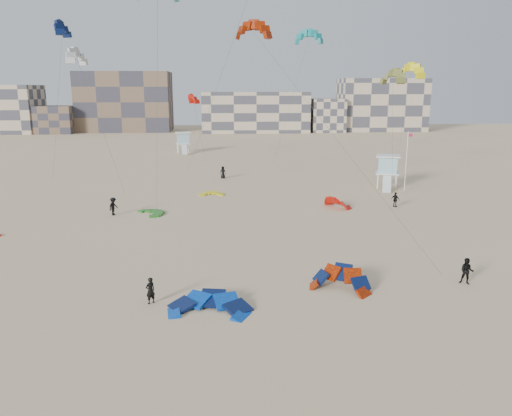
{
  "coord_description": "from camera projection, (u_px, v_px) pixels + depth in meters",
  "views": [
    {
      "loc": [
        1.07,
        -25.64,
        12.82
      ],
      "look_at": [
        2.95,
        6.0,
        5.25
      ],
      "focal_mm": 35.0,
      "sensor_mm": 36.0,
      "label": 1
    }
  ],
  "objects": [
    {
      "name": "kite_ground_orange",
      "position": [
        339.0,
        290.0,
        32.7
      ],
      "size": [
        5.38,
        5.38,
        4.0
      ],
      "primitive_type": null,
      "rotation": [
        0.81,
        0.0,
        -0.5
      ],
      "color": "red",
      "rests_on": "ground"
    },
    {
      "name": "condo_east",
      "position": [
        381.0,
        105.0,
        157.0
      ],
      "size": [
        26.0,
        14.0,
        16.0
      ],
      "primitive_type": "cube",
      "color": "#C2AE8E",
      "rests_on": "ground"
    },
    {
      "name": "condo_fill_left",
      "position": [
        54.0,
        120.0,
        148.27
      ],
      "size": [
        12.0,
        10.0,
        8.0
      ],
      "primitive_type": "cube",
      "color": "brown",
      "rests_on": "ground"
    },
    {
      "name": "kitesurfer_f",
      "position": [
        385.0,
        163.0,
        82.41
      ],
      "size": [
        1.37,
        1.75,
        1.85
      ],
      "primitive_type": "imported",
      "rotation": [
        0.0,
        0.0,
        -1.01
      ],
      "color": "black",
      "rests_on": "ground"
    },
    {
      "name": "kitesurfer_d",
      "position": [
        395.0,
        200.0,
        55.45
      ],
      "size": [
        0.98,
        0.98,
        1.68
      ],
      "primitive_type": "imported",
      "rotation": [
        0.0,
        0.0,
        2.36
      ],
      "color": "black",
      "rests_on": "ground"
    },
    {
      "name": "kite_ground_yellow",
      "position": [
        212.0,
        195.0,
        62.01
      ],
      "size": [
        2.87,
        3.04,
        0.92
      ],
      "primitive_type": null,
      "rotation": [
        0.13,
        0.0,
        0.01
      ],
      "color": "yellow",
      "rests_on": "ground"
    },
    {
      "name": "lifeguard_tower_far",
      "position": [
        183.0,
        143.0,
        102.63
      ],
      "size": [
        3.41,
        6.0,
        4.21
      ],
      "rotation": [
        0.0,
        0.0,
        0.16
      ],
      "color": "white",
      "rests_on": "ground"
    },
    {
      "name": "kitesurfer_e",
      "position": [
        223.0,
        172.0,
        73.33
      ],
      "size": [
        0.95,
        0.7,
        1.79
      ],
      "primitive_type": "imported",
      "rotation": [
        0.0,
        0.0,
        -0.16
      ],
      "color": "black",
      "rests_on": "ground"
    },
    {
      "name": "kite_fly_navy",
      "position": [
        62.0,
        30.0,
        64.01
      ],
      "size": [
        4.8,
        3.93,
        20.66
      ],
      "rotation": [
        0.0,
        0.0,
        1.61
      ],
      "color": "#081745",
      "rests_on": "ground"
    },
    {
      "name": "kite_fly_yellow",
      "position": [
        411.0,
        73.0,
        72.01
      ],
      "size": [
        5.64,
        5.71,
        15.49
      ],
      "rotation": [
        0.0,
        0.0,
        -1.09
      ],
      "color": "yellow",
      "rests_on": "ground"
    },
    {
      "name": "kite_ground_red_far",
      "position": [
        337.0,
        207.0,
        55.53
      ],
      "size": [
        4.83,
        4.81,
        3.53
      ],
      "primitive_type": null,
      "rotation": [
        0.81,
        0.0,
        2.16
      ],
      "color": "red",
      "rests_on": "ground"
    },
    {
      "name": "kite_fly_olive",
      "position": [
        393.0,
        78.0,
        61.8
      ],
      "size": [
        4.84,
        8.28,
        14.64
      ],
      "rotation": [
        0.0,
        0.0,
        -1.15
      ],
      "color": "olive",
      "rests_on": "ground"
    },
    {
      "name": "kitesurfer_b",
      "position": [
        467.0,
        271.0,
        33.47
      ],
      "size": [
        1.11,
        1.05,
        1.82
      ],
      "primitive_type": "imported",
      "rotation": [
        0.0,
        0.0,
        -0.55
      ],
      "color": "black",
      "rests_on": "ground"
    },
    {
      "name": "kitesurfer_c",
      "position": [
        113.0,
        206.0,
        51.85
      ],
      "size": [
        1.17,
        1.4,
        1.88
      ],
      "primitive_type": "imported",
      "rotation": [
        0.0,
        0.0,
        1.11
      ],
      "color": "black",
      "rests_on": "ground"
    },
    {
      "name": "flagpole",
      "position": [
        406.0,
        160.0,
        63.58
      ],
      "size": [
        0.62,
        0.1,
        7.64
      ],
      "color": "white",
      "rests_on": "ground"
    },
    {
      "name": "condo_fill_right",
      "position": [
        327.0,
        115.0,
        152.77
      ],
      "size": [
        10.0,
        10.0,
        10.0
      ],
      "primitive_type": "cube",
      "color": "#C2AE8E",
      "rests_on": "ground"
    },
    {
      "name": "kite_ground_blue",
      "position": [
        209.0,
        312.0,
        29.5
      ],
      "size": [
        5.84,
        6.06,
        2.86
      ],
      "primitive_type": null,
      "rotation": [
        0.3,
        0.0,
        -0.17
      ],
      "color": "#0942C0",
      "rests_on": "ground"
    },
    {
      "name": "condo_west_b",
      "position": [
        125.0,
        102.0,
        154.09
      ],
      "size": [
        28.0,
        14.0,
        18.0
      ],
      "primitive_type": "cube",
      "color": "brown",
      "rests_on": "ground"
    },
    {
      "name": "kitesurfer_main",
      "position": [
        150.0,
        291.0,
        30.42
      ],
      "size": [
        0.73,
        0.7,
        1.69
      ],
      "primitive_type": "imported",
      "rotation": [
        0.0,
        0.0,
        3.83
      ],
      "color": "black",
      "rests_on": "ground"
    },
    {
      "name": "lifeguard_tower_near",
      "position": [
        387.0,
        172.0,
        66.31
      ],
      "size": [
        3.82,
        6.33,
        4.31
      ],
      "rotation": [
        0.0,
        0.0,
        -0.3
      ],
      "color": "white",
      "rests_on": "ground"
    },
    {
      "name": "condo_mid",
      "position": [
        255.0,
        112.0,
        153.21
      ],
      "size": [
        32.0,
        16.0,
        12.0
      ],
      "primitive_type": "cube",
      "color": "#C2AE8E",
      "rests_on": "ground"
    },
    {
      "name": "kite_fly_teal_b",
      "position": [
        309.0,
        38.0,
        77.5
      ],
      "size": [
        7.62,
        4.93,
        20.97
      ],
      "rotation": [
        0.0,
        0.0,
        -0.22
      ],
      "color": "teal",
      "rests_on": "ground"
    },
    {
      "name": "kite_fly_grey",
      "position": [
        76.0,
        58.0,
        51.49
      ],
      "size": [
        5.56,
        4.04,
        16.01
      ],
      "rotation": [
        0.0,
        0.0,
        1.36
      ],
      "color": "white",
      "rests_on": "ground"
    },
    {
      "name": "kite_ground_green",
      "position": [
        152.0,
        214.0,
        52.66
      ],
      "size": [
        4.63,
        4.56,
        0.61
      ],
      "primitive_type": null,
      "rotation": [
        0.05,
        0.0,
        -1.01
      ],
      "color": "#257813",
      "rests_on": "ground"
    },
    {
      "name": "kite_fly_red",
      "position": [
        193.0,
        100.0,
        90.08
      ],
      "size": [
        4.59,
        11.25,
        11.49
      ],
      "rotation": [
        0.0,
        0.0,
        1.94
      ],
      "color": "red",
      "rests_on": "ground"
    },
    {
      "name": "ground",
      "position": [
        210.0,
        325.0,
        27.81
      ],
      "size": [
        320.0,
        320.0,
        0.0
      ],
      "primitive_type": "plane",
      "color": "#D1B68C",
      "rests_on": "ground"
    },
    {
      "name": "kite_fly_orange",
      "position": [
        253.0,
        32.0,
        52.99
      ],
      "size": [
        13.33,
        28.53,
        19.21
      ],
      "rotation": [
        0.0,
        0.0,
        -0.33
      ],
      "color": "red",
      "rests_on": "ground"
    }
  ]
}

